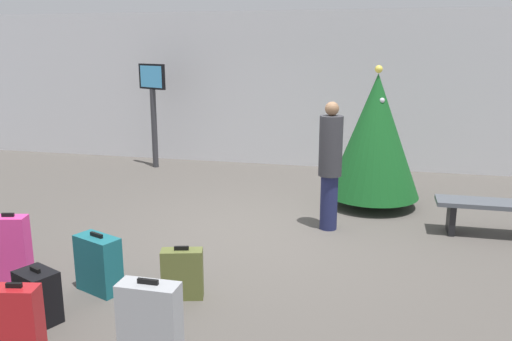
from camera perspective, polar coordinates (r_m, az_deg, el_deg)
ground_plane at (r=7.29m, az=0.57°, el=-6.72°), size 16.00×16.00×0.00m
back_wall at (r=11.12m, az=5.55°, el=8.72°), size 16.00×0.20×3.21m
holiday_tree at (r=8.42m, az=12.86°, el=3.73°), size 1.45×1.45×2.23m
flight_info_kiosk at (r=11.08m, az=-11.17°, el=7.68°), size 0.68×0.38×2.15m
waiting_bench at (r=7.76m, az=25.30°, el=-3.94°), size 1.72×0.44×0.48m
traveller_0 at (r=7.23m, az=8.08°, el=0.82°), size 0.40×0.40×1.79m
suitcase_2 at (r=5.47m, az=-8.02°, el=-11.08°), size 0.45×0.28×0.56m
suitcase_3 at (r=5.78m, az=-16.77°, el=-9.72°), size 0.55×0.41×0.64m
suitcase_4 at (r=6.24m, az=-25.05°, el=-7.89°), size 0.40×0.27×0.80m
suitcase_5 at (r=4.85m, az=-24.47°, el=-14.87°), size 0.40×0.26×0.67m
suitcase_6 at (r=4.42m, az=-11.46°, el=-16.15°), size 0.49×0.22×0.75m
suitcase_7 at (r=5.38m, az=-22.66°, el=-12.58°), size 0.46×0.40×0.54m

